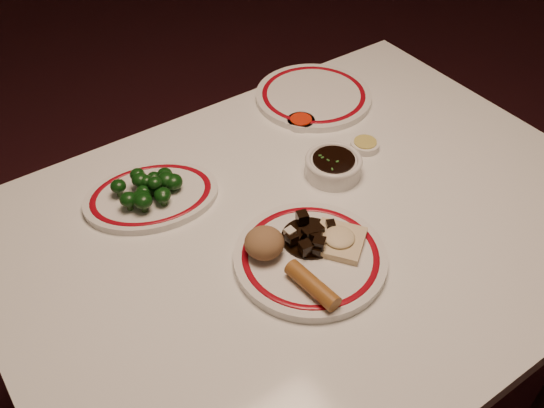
{
  "coord_description": "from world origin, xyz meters",
  "views": [
    {
      "loc": [
        -0.54,
        -0.64,
        1.58
      ],
      "look_at": [
        -0.07,
        0.04,
        0.8
      ],
      "focal_mm": 40.0,
      "sensor_mm": 36.0,
      "label": 1
    }
  ],
  "objects_px": {
    "broccoli_pile": "(150,188)",
    "stirfry_heap": "(310,236)",
    "soy_bowl": "(333,167)",
    "spring_roll": "(312,285)",
    "dining_table": "(312,251)",
    "broccoli_plate": "(151,196)",
    "main_plate": "(310,258)",
    "fried_wonton": "(339,240)",
    "rice_mound": "(264,243)"
  },
  "relations": [
    {
      "from": "rice_mound",
      "to": "fried_wonton",
      "type": "height_order",
      "value": "rice_mound"
    },
    {
      "from": "dining_table",
      "to": "broccoli_plate",
      "type": "height_order",
      "value": "broccoli_plate"
    },
    {
      "from": "stirfry_heap",
      "to": "broccoli_pile",
      "type": "xyz_separation_m",
      "value": [
        -0.18,
        0.27,
        0.01
      ]
    },
    {
      "from": "dining_table",
      "to": "stirfry_heap",
      "type": "height_order",
      "value": "stirfry_heap"
    },
    {
      "from": "spring_roll",
      "to": "broccoli_plate",
      "type": "distance_m",
      "value": 0.4
    },
    {
      "from": "rice_mound",
      "to": "broccoli_plate",
      "type": "distance_m",
      "value": 0.28
    },
    {
      "from": "spring_roll",
      "to": "broccoli_plate",
      "type": "height_order",
      "value": "spring_roll"
    },
    {
      "from": "main_plate",
      "to": "soy_bowl",
      "type": "height_order",
      "value": "soy_bowl"
    },
    {
      "from": "broccoli_plate",
      "to": "rice_mound",
      "type": "bearing_deg",
      "value": -70.16
    },
    {
      "from": "rice_mound",
      "to": "fried_wonton",
      "type": "relative_size",
      "value": 0.58
    },
    {
      "from": "main_plate",
      "to": "broccoli_pile",
      "type": "height_order",
      "value": "broccoli_pile"
    },
    {
      "from": "main_plate",
      "to": "stirfry_heap",
      "type": "relative_size",
      "value": 2.94
    },
    {
      "from": "stirfry_heap",
      "to": "rice_mound",
      "type": "bearing_deg",
      "value": 165.42
    },
    {
      "from": "main_plate",
      "to": "broccoli_pile",
      "type": "bearing_deg",
      "value": 118.27
    },
    {
      "from": "fried_wonton",
      "to": "stirfry_heap",
      "type": "xyz_separation_m",
      "value": [
        -0.04,
        0.04,
        0.0
      ]
    },
    {
      "from": "stirfry_heap",
      "to": "soy_bowl",
      "type": "bearing_deg",
      "value": 39.36
    },
    {
      "from": "main_plate",
      "to": "soy_bowl",
      "type": "bearing_deg",
      "value": 41.5
    },
    {
      "from": "spring_roll",
      "to": "broccoli_plate",
      "type": "bearing_deg",
      "value": 100.94
    },
    {
      "from": "stirfry_heap",
      "to": "broccoli_plate",
      "type": "height_order",
      "value": "stirfry_heap"
    },
    {
      "from": "dining_table",
      "to": "main_plate",
      "type": "bearing_deg",
      "value": -131.35
    },
    {
      "from": "broccoli_pile",
      "to": "soy_bowl",
      "type": "xyz_separation_m",
      "value": [
        0.35,
        -0.14,
        -0.02
      ]
    },
    {
      "from": "stirfry_heap",
      "to": "soy_bowl",
      "type": "height_order",
      "value": "stirfry_heap"
    },
    {
      "from": "fried_wonton",
      "to": "stirfry_heap",
      "type": "relative_size",
      "value": 1.15
    },
    {
      "from": "broccoli_pile",
      "to": "broccoli_plate",
      "type": "bearing_deg",
      "value": 65.0
    },
    {
      "from": "rice_mound",
      "to": "broccoli_pile",
      "type": "bearing_deg",
      "value": 111.31
    },
    {
      "from": "stirfry_heap",
      "to": "main_plate",
      "type": "bearing_deg",
      "value": -125.39
    },
    {
      "from": "dining_table",
      "to": "spring_roll",
      "type": "xyz_separation_m",
      "value": [
        -0.12,
        -0.15,
        0.12
      ]
    },
    {
      "from": "stirfry_heap",
      "to": "soy_bowl",
      "type": "distance_m",
      "value": 0.22
    },
    {
      "from": "dining_table",
      "to": "rice_mound",
      "type": "bearing_deg",
      "value": -167.46
    },
    {
      "from": "spring_roll",
      "to": "fried_wonton",
      "type": "relative_size",
      "value": 0.89
    },
    {
      "from": "rice_mound",
      "to": "soy_bowl",
      "type": "xyz_separation_m",
      "value": [
        0.25,
        0.11,
        -0.02
      ]
    },
    {
      "from": "stirfry_heap",
      "to": "broccoli_pile",
      "type": "relative_size",
      "value": 0.8
    },
    {
      "from": "dining_table",
      "to": "soy_bowl",
      "type": "xyz_separation_m",
      "value": [
        0.12,
        0.08,
        0.11
      ]
    },
    {
      "from": "main_plate",
      "to": "spring_roll",
      "type": "bearing_deg",
      "value": -125.86
    },
    {
      "from": "dining_table",
      "to": "main_plate",
      "type": "height_order",
      "value": "main_plate"
    },
    {
      "from": "main_plate",
      "to": "broccoli_plate",
      "type": "xyz_separation_m",
      "value": [
        -0.16,
        0.31,
        -0.0
      ]
    },
    {
      "from": "dining_table",
      "to": "soy_bowl",
      "type": "relative_size",
      "value": 10.29
    },
    {
      "from": "rice_mound",
      "to": "broccoli_plate",
      "type": "bearing_deg",
      "value": 109.84
    },
    {
      "from": "broccoli_pile",
      "to": "dining_table",
      "type": "bearing_deg",
      "value": -43.41
    },
    {
      "from": "spring_roll",
      "to": "soy_bowl",
      "type": "distance_m",
      "value": 0.33
    },
    {
      "from": "main_plate",
      "to": "spring_roll",
      "type": "xyz_separation_m",
      "value": [
        -0.05,
        -0.07,
        0.02
      ]
    },
    {
      "from": "main_plate",
      "to": "stirfry_heap",
      "type": "bearing_deg",
      "value": 54.61
    },
    {
      "from": "broccoli_pile",
      "to": "stirfry_heap",
      "type": "bearing_deg",
      "value": -56.22
    },
    {
      "from": "rice_mound",
      "to": "soy_bowl",
      "type": "height_order",
      "value": "rice_mound"
    },
    {
      "from": "main_plate",
      "to": "fried_wonton",
      "type": "height_order",
      "value": "fried_wonton"
    },
    {
      "from": "fried_wonton",
      "to": "spring_roll",
      "type": "bearing_deg",
      "value": -151.37
    },
    {
      "from": "dining_table",
      "to": "broccoli_pile",
      "type": "xyz_separation_m",
      "value": [
        -0.24,
        0.22,
        0.13
      ]
    },
    {
      "from": "stirfry_heap",
      "to": "broccoli_plate",
      "type": "bearing_deg",
      "value": 122.34
    },
    {
      "from": "dining_table",
      "to": "spring_roll",
      "type": "relative_size",
      "value": 10.97
    },
    {
      "from": "fried_wonton",
      "to": "main_plate",
      "type": "bearing_deg",
      "value": 172.2
    }
  ]
}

